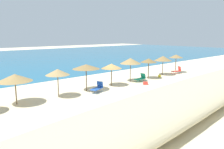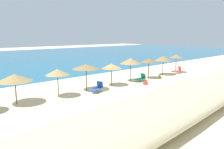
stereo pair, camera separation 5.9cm
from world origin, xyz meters
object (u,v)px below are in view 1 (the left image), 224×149
(beach_umbrella_3, at_px, (86,67))
(cooler_box, at_px, (145,83))
(beach_umbrella_8, at_px, (176,56))
(beach_umbrella_1, at_px, (15,78))
(beach_umbrella_2, at_px, (58,72))
(lounge_chair_3, at_px, (98,88))
(beach_umbrella_4, at_px, (111,66))
(beach_umbrella_5, at_px, (131,61))
(lounge_chair_2, at_px, (177,70))
(beach_ball, at_px, (160,76))
(lounge_chair_1, at_px, (141,78))
(beach_umbrella_6, at_px, (149,61))
(beach_umbrella_7, at_px, (163,58))

(beach_umbrella_3, relative_size, cooler_box, 5.25)
(beach_umbrella_8, bearing_deg, beach_umbrella_1, 179.44)
(beach_umbrella_2, distance_m, lounge_chair_3, 4.17)
(beach_umbrella_4, bearing_deg, lounge_chair_3, -158.38)
(beach_umbrella_3, bearing_deg, beach_umbrella_5, 0.98)
(beach_umbrella_2, distance_m, beach_umbrella_4, 6.41)
(beach_umbrella_5, xyz_separation_m, lounge_chair_3, (-5.88, -1.24, -2.00))
(lounge_chair_3, height_order, cooler_box, lounge_chair_3)
(lounge_chair_2, xyz_separation_m, beach_ball, (-4.18, -0.07, -0.25))
(beach_umbrella_5, relative_size, lounge_chair_1, 1.87)
(lounge_chair_1, height_order, beach_ball, lounge_chair_1)
(beach_umbrella_1, bearing_deg, beach_umbrella_4, -1.28)
(beach_umbrella_6, xyz_separation_m, cooler_box, (-2.85, -1.91, -2.14))
(beach_umbrella_8, relative_size, lounge_chair_3, 1.66)
(beach_umbrella_6, relative_size, beach_umbrella_8, 0.97)
(lounge_chair_3, distance_m, cooler_box, 6.05)
(beach_umbrella_5, relative_size, lounge_chair_2, 1.96)
(beach_umbrella_4, distance_m, beach_umbrella_8, 12.52)
(beach_umbrella_4, height_order, cooler_box, beach_umbrella_4)
(lounge_chair_1, bearing_deg, beach_umbrella_2, 86.18)
(beach_umbrella_4, height_order, beach_umbrella_8, beach_umbrella_8)
(beach_umbrella_2, distance_m, beach_umbrella_6, 12.45)
(lounge_chair_2, xyz_separation_m, lounge_chair_3, (-14.73, -0.50, 0.00))
(beach_ball, bearing_deg, lounge_chair_3, -177.63)
(beach_umbrella_4, relative_size, beach_ball, 6.06)
(beach_umbrella_1, bearing_deg, beach_ball, -2.86)
(lounge_chair_3, bearing_deg, beach_umbrella_7, -106.00)
(beach_umbrella_8, distance_m, cooler_box, 9.82)
(beach_umbrella_8, relative_size, beach_ball, 6.61)
(beach_umbrella_6, height_order, beach_ball, beach_umbrella_6)
(beach_umbrella_8, relative_size, lounge_chair_2, 1.85)
(beach_umbrella_3, bearing_deg, beach_umbrella_7, 0.35)
(beach_ball, distance_m, cooler_box, 4.81)
(beach_umbrella_2, distance_m, beach_umbrella_7, 15.88)
(beach_umbrella_4, height_order, beach_umbrella_6, beach_umbrella_6)
(beach_umbrella_2, bearing_deg, cooler_box, -11.47)
(beach_umbrella_7, relative_size, cooler_box, 5.18)
(beach_umbrella_4, xyz_separation_m, lounge_chair_3, (-2.78, -1.10, -1.70))
(beach_umbrella_6, height_order, lounge_chair_3, beach_umbrella_6)
(beach_umbrella_4, bearing_deg, beach_umbrella_1, 178.72)
(lounge_chair_3, bearing_deg, lounge_chair_2, -109.70)
(lounge_chair_1, height_order, lounge_chair_2, lounge_chair_2)
(lounge_chair_3, bearing_deg, beach_umbrella_5, -99.72)
(beach_umbrella_2, relative_size, beach_umbrella_4, 1.05)
(beach_umbrella_1, relative_size, beach_umbrella_4, 1.11)
(beach_umbrella_7, distance_m, beach_ball, 2.81)
(lounge_chair_3, bearing_deg, beach_umbrella_3, 1.66)
(beach_umbrella_8, height_order, lounge_chair_2, beach_umbrella_8)
(cooler_box, bearing_deg, beach_umbrella_7, 19.35)
(beach_umbrella_2, relative_size, lounge_chair_3, 1.60)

